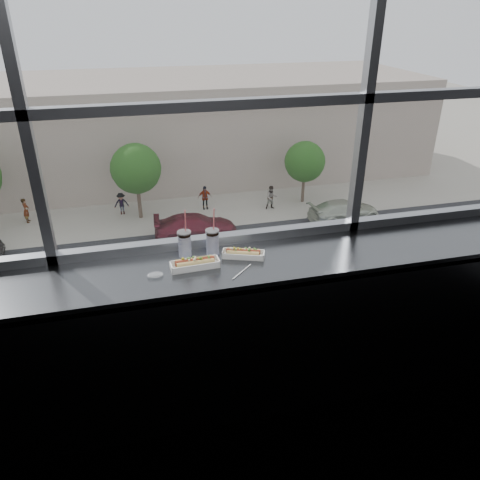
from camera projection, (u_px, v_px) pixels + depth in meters
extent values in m
plane|color=black|center=(215.00, 312.00, 3.35)|extent=(6.00, 0.00, 6.00)
plane|color=silver|center=(206.00, 49.00, 2.57)|extent=(6.00, 0.00, 6.00)
cube|color=#57595C|center=(222.00, 268.00, 2.87)|extent=(6.00, 0.55, 0.06)
cube|color=#57595C|center=(232.00, 361.00, 2.89)|extent=(6.00, 0.04, 1.04)
cube|color=white|center=(195.00, 267.00, 2.82)|extent=(0.30, 0.11, 0.01)
cube|color=white|center=(195.00, 264.00, 2.81)|extent=(0.30, 0.11, 0.04)
cylinder|color=tan|center=(195.00, 263.00, 2.81)|extent=(0.23, 0.06, 0.05)
cylinder|color=maroon|center=(195.00, 261.00, 2.80)|extent=(0.24, 0.05, 0.03)
cube|color=white|center=(243.00, 257.00, 2.94)|extent=(0.28, 0.17, 0.01)
cube|color=white|center=(243.00, 254.00, 2.93)|extent=(0.28, 0.17, 0.04)
cylinder|color=tan|center=(243.00, 253.00, 2.92)|extent=(0.21, 0.11, 0.04)
cylinder|color=maroon|center=(243.00, 251.00, 2.92)|extent=(0.21, 0.10, 0.03)
cylinder|color=white|center=(185.00, 244.00, 2.92)|extent=(0.08, 0.08, 0.16)
cylinder|color=black|center=(184.00, 234.00, 2.88)|extent=(0.08, 0.08, 0.02)
cylinder|color=silver|center=(184.00, 232.00, 2.88)|extent=(0.09, 0.09, 0.01)
cylinder|color=#E25F65|center=(185.00, 222.00, 2.84)|extent=(0.01, 0.04, 0.17)
cylinder|color=white|center=(212.00, 243.00, 2.94)|extent=(0.08, 0.08, 0.16)
cylinder|color=black|center=(212.00, 232.00, 2.91)|extent=(0.08, 0.08, 0.02)
cylinder|color=silver|center=(212.00, 231.00, 2.90)|extent=(0.09, 0.09, 0.01)
cylinder|color=#E25F65|center=(214.00, 220.00, 2.86)|extent=(0.01, 0.04, 0.17)
cylinder|color=white|center=(242.00, 272.00, 2.77)|extent=(0.15, 0.14, 0.01)
ellipsoid|color=silver|center=(155.00, 275.00, 2.72)|extent=(0.10, 0.07, 0.02)
plane|color=gray|center=(131.00, 155.00, 46.18)|extent=(120.00, 120.00, 0.00)
cube|color=black|center=(149.00, 275.00, 25.86)|extent=(80.00, 10.00, 0.06)
cube|color=gray|center=(141.00, 218.00, 32.78)|extent=(80.00, 6.00, 0.04)
cube|color=gray|center=(129.00, 128.00, 39.61)|extent=(50.00, 14.00, 8.00)
imported|color=#314DB8|center=(398.00, 266.00, 24.72)|extent=(2.97, 6.12, 1.98)
imported|color=maroon|center=(195.00, 223.00, 29.56)|extent=(2.90, 6.16, 2.00)
imported|color=#AFB7A1|center=(344.00, 208.00, 31.79)|extent=(2.92, 6.00, 1.94)
imported|color=beige|center=(322.00, 276.00, 23.77)|extent=(3.08, 6.35, 2.05)
imported|color=#66605B|center=(26.00, 208.00, 31.64)|extent=(0.69, 0.92, 2.06)
imported|color=#66605B|center=(205.00, 195.00, 33.69)|extent=(0.93, 0.69, 2.08)
imported|color=#66605B|center=(121.00, 202.00, 32.87)|extent=(0.85, 0.64, 1.91)
imported|color=#66605B|center=(272.00, 195.00, 33.69)|extent=(0.93, 0.70, 2.09)
cylinder|color=#47382B|center=(139.00, 201.00, 32.22)|extent=(0.25, 0.25, 2.54)
sphere|color=#225616|center=(136.00, 169.00, 31.16)|extent=(3.39, 3.39, 3.39)
cylinder|color=#47382B|center=(303.00, 188.00, 34.89)|extent=(0.22, 0.22, 2.23)
sphere|color=#225616|center=(305.00, 162.00, 33.96)|extent=(2.98, 2.98, 2.98)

